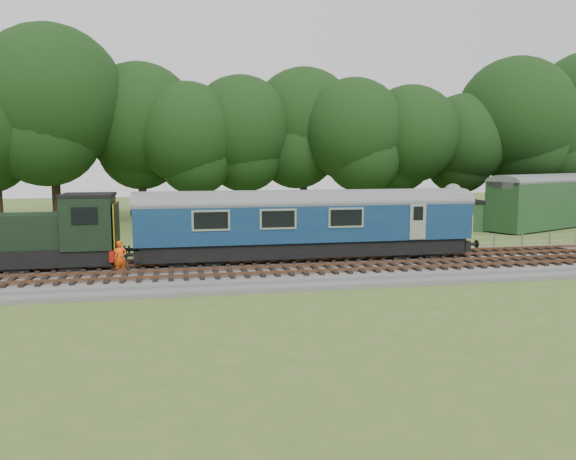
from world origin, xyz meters
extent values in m
plane|color=#406123|center=(0.00, 0.00, 0.00)|extent=(120.00, 120.00, 0.00)
cube|color=#4C4C4F|center=(0.00, 0.00, 0.17)|extent=(70.00, 7.00, 0.35)
cube|color=brown|center=(0.00, 0.68, 0.49)|extent=(66.50, 0.07, 0.14)
cube|color=brown|center=(0.00, 2.12, 0.49)|extent=(66.50, 0.07, 0.14)
cube|color=brown|center=(0.00, -2.32, 0.49)|extent=(66.50, 0.07, 0.14)
cube|color=brown|center=(0.00, -0.88, 0.49)|extent=(66.50, 0.07, 0.14)
cube|color=black|center=(0.88, 1.40, 1.06)|extent=(17.46, 2.52, 0.85)
cube|color=#0D274A|center=(0.88, 1.40, 2.48)|extent=(18.00, 2.80, 2.05)
cube|color=yellow|center=(9.90, 1.40, 2.11)|extent=(0.06, 2.74, 1.30)
cube|color=black|center=(6.88, 1.40, 0.86)|extent=(2.60, 2.00, 0.55)
cube|color=black|center=(-5.12, 1.40, 0.86)|extent=(2.60, 2.00, 0.55)
cube|color=black|center=(-13.52, 1.40, 1.01)|extent=(8.73, 2.39, 0.85)
cube|color=black|center=(-10.32, 1.40, 2.66)|extent=(2.40, 2.55, 2.60)
cube|color=#98160B|center=(-9.14, 1.40, 1.06)|extent=(0.25, 2.60, 0.55)
cube|color=yellow|center=(-9.00, 1.40, 2.46)|extent=(0.06, 2.55, 2.30)
imported|color=#EB490C|center=(-8.63, -0.85, 1.16)|extent=(0.68, 0.54, 1.63)
cube|color=#1A391A|center=(26.42, 14.73, 2.07)|extent=(17.08, 9.86, 3.92)
cube|color=#1A391A|center=(16.69, 13.95, 1.15)|extent=(2.88, 2.88, 2.29)
cube|color=black|center=(16.69, 13.95, 2.39)|extent=(3.16, 3.16, 0.18)
camera|label=1|loc=(-5.86, -27.96, 5.83)|focal=35.00mm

